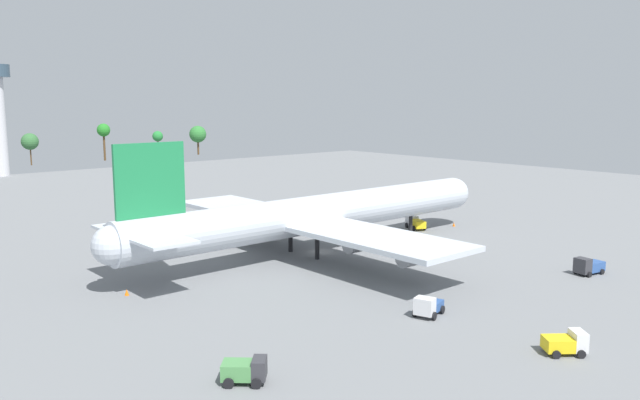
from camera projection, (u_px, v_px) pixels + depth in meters
ground_plane at (320, 252)px, 101.16m from camera, size 293.02×293.02×0.00m
cargo_airplane at (317, 214)px, 99.84m from camera, size 73.26×58.12×18.56m
catering_truck at (428, 306)px, 70.97m from camera, size 4.54×3.50×2.35m
maintenance_van at (415, 223)px, 119.17m from camera, size 3.91×5.39×2.22m
baggage_tug at (566, 343)px, 60.38m from camera, size 4.31×4.06×2.23m
fuel_truck at (588, 266)px, 87.99m from camera, size 4.75×2.99×2.44m
cargo_loader at (245, 370)px, 54.14m from camera, size 4.17×4.07×2.19m
safety_cone_nose at (454, 224)px, 121.67m from camera, size 0.53×0.53×0.76m
safety_cone_tail at (127, 292)px, 78.58m from camera, size 0.55×0.55×0.78m
tree_line_backdrop at (120, 136)px, 257.24m from camera, size 136.93×7.38×14.71m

